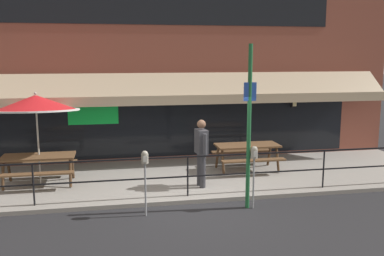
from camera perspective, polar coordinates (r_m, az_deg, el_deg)
name	(u,v)px	position (r m, az deg, el deg)	size (l,w,h in m)	color
ground_plane	(190,204)	(9.99, -0.26, -10.12)	(120.00, 120.00, 0.00)	#232326
patio_deck	(177,178)	(11.85, -2.05, -6.66)	(15.00, 4.00, 0.10)	gray
restaurant_building	(165,50)	(13.57, -3.61, 10.36)	(15.00, 1.60, 7.14)	brown
patio_railing	(188,167)	(10.03, -0.58, -5.25)	(13.84, 0.04, 0.97)	black
picnic_table_left	(39,162)	(11.60, -19.77, -4.24)	(1.80, 1.42, 0.76)	brown
picnic_table_centre	(247,150)	(12.35, 7.37, -2.91)	(1.80, 1.42, 0.76)	brown
patio_umbrella_left	(36,104)	(11.46, -20.11, 3.07)	(2.14, 2.14, 2.38)	#B7B2A8
pedestrian_walking	(201,149)	(10.69, 1.25, -2.88)	(0.29, 0.62, 1.71)	#333338
parking_meter_near	(145,163)	(9.02, -6.29, -4.73)	(0.15, 0.16, 1.42)	gray
parking_meter_far	(254,158)	(9.50, 8.29, -4.03)	(0.15, 0.16, 1.42)	gray
street_sign_pole	(249,126)	(9.39, 7.61, 0.32)	(0.28, 0.09, 3.63)	#1E6033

